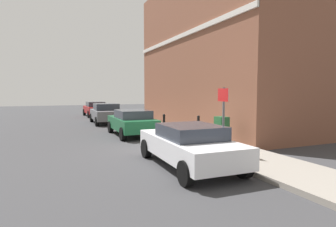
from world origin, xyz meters
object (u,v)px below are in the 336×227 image
object	(u,v)px
car_green	(132,122)
bollard_near_cabinet	(198,125)
car_grey	(106,113)
bollard_far_kerb	(164,124)
street_sign	(223,111)
car_white	(189,144)
car_red	(95,109)
utility_cabinet	(222,132)

from	to	relation	value
car_green	bollard_near_cabinet	xyz separation A→B (m)	(2.53, -2.61, -0.02)
car_green	car_grey	bearing A→B (deg)	1.85
car_grey	bollard_near_cabinet	bearing A→B (deg)	-161.88
car_grey	bollard_far_kerb	size ratio (longest dim) A/B	3.89
car_green	bollard_far_kerb	world-z (taller)	car_green
car_grey	street_sign	xyz separation A→B (m)	(1.67, -12.38, 0.90)
bollard_near_cabinet	car_grey	bearing A→B (deg)	107.32
car_white	car_green	size ratio (longest dim) A/B	1.10
car_grey	street_sign	distance (m)	12.52
car_grey	bollard_far_kerb	xyz separation A→B (m)	(1.54, -7.39, -0.05)
car_white	street_sign	distance (m)	1.85
bollard_far_kerb	street_sign	world-z (taller)	street_sign
bollard_near_cabinet	car_red	bearing A→B (deg)	99.71
car_white	car_red	bearing A→B (deg)	1.12
bollard_far_kerb	utility_cabinet	bearing A→B (deg)	-72.52
car_green	car_grey	xyz separation A→B (m)	(-0.21, 6.17, 0.03)
car_red	bollard_far_kerb	xyz separation A→B (m)	(1.39, -13.70, -0.02)
car_red	bollard_near_cabinet	world-z (taller)	car_red
car_white	car_green	xyz separation A→B (m)	(0.06, 6.61, 0.03)
car_red	utility_cabinet	bearing A→B (deg)	-173.21
car_grey	street_sign	world-z (taller)	street_sign
street_sign	bollard_near_cabinet	bearing A→B (deg)	73.45
car_white	car_red	size ratio (longest dim) A/B	1.07
car_grey	car_red	distance (m)	6.31
car_green	bollard_near_cabinet	world-z (taller)	car_green
car_white	car_green	world-z (taller)	car_green
car_white	bollard_near_cabinet	world-z (taller)	car_white
bollard_near_cabinet	bollard_far_kerb	size ratio (longest dim) A/B	1.00
bollard_near_cabinet	street_sign	bearing A→B (deg)	-106.55
car_green	bollard_near_cabinet	bearing A→B (deg)	-136.11
car_white	utility_cabinet	distance (m)	3.14
car_grey	bollard_near_cabinet	xyz separation A→B (m)	(2.74, -8.78, -0.05)
street_sign	utility_cabinet	bearing A→B (deg)	57.35
utility_cabinet	bollard_near_cabinet	size ratio (longest dim) A/B	1.11
utility_cabinet	car_white	bearing A→B (deg)	-142.39
car_red	street_sign	world-z (taller)	street_sign
car_white	bollard_far_kerb	xyz separation A→B (m)	(1.39, 5.40, 0.01)
car_green	street_sign	xyz separation A→B (m)	(1.46, -6.20, 0.94)
car_grey	bollard_far_kerb	distance (m)	7.55
car_red	bollard_near_cabinet	bearing A→B (deg)	-171.72
utility_cabinet	street_sign	distance (m)	2.04
bollard_far_kerb	car_red	bearing A→B (deg)	95.78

